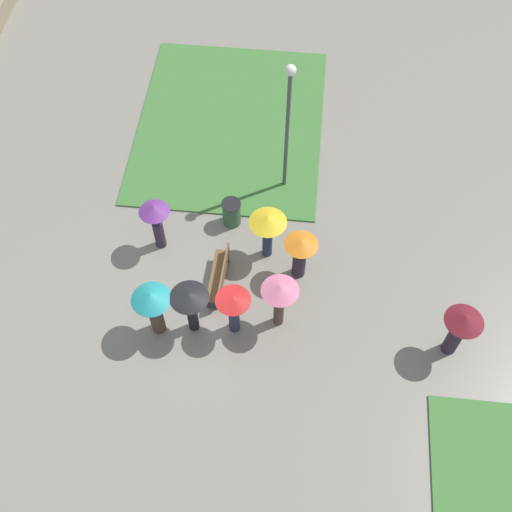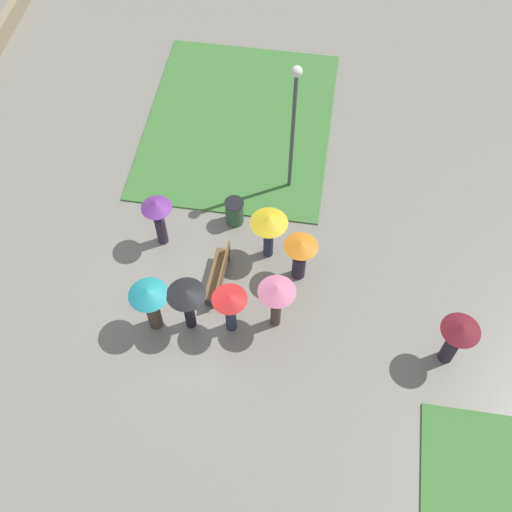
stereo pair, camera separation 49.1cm
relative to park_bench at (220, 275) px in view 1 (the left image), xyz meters
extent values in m
plane|color=gray|center=(1.10, -0.77, -0.47)|extent=(90.00, 90.00, 0.00)
cube|color=#427A38|center=(-6.47, -0.53, -0.44)|extent=(7.92, 6.37, 0.06)
cube|color=brown|center=(0.00, -0.07, -0.05)|extent=(1.81, 0.48, 0.05)
cube|color=brown|center=(0.00, 0.11, 0.20)|extent=(1.80, 0.11, 0.45)
cube|color=#383D42|center=(-0.80, -0.05, -0.27)|extent=(0.09, 0.38, 0.40)
cube|color=#383D42|center=(0.80, -0.10, -0.27)|extent=(0.09, 0.38, 0.40)
cylinder|color=#474C51|center=(-3.95, 1.56, 1.83)|extent=(0.12, 0.12, 4.60)
sphere|color=white|center=(-3.95, 1.56, 4.29)|extent=(0.32, 0.32, 0.32)
cylinder|color=#335638|center=(-2.28, 0.05, -0.02)|extent=(0.56, 0.56, 0.90)
cylinder|color=black|center=(-2.28, 0.05, 0.44)|extent=(0.60, 0.60, 0.03)
cylinder|color=black|center=(1.48, -0.56, 0.11)|extent=(0.40, 0.40, 1.15)
sphere|color=beige|center=(1.48, -0.56, 0.78)|extent=(0.19, 0.19, 0.19)
cylinder|color=#4C4C4F|center=(1.48, -0.56, 1.05)|extent=(0.02, 0.02, 0.35)
cone|color=black|center=(1.48, -0.56, 1.32)|extent=(1.05, 1.05, 0.19)
cylinder|color=#2D2333|center=(-1.20, -2.00, 0.09)|extent=(0.34, 0.34, 1.13)
sphere|color=beige|center=(-1.20, -2.00, 0.76)|extent=(0.20, 0.20, 0.20)
cylinder|color=#4C4C4F|center=(-1.20, -2.00, 1.04)|extent=(0.02, 0.02, 0.35)
cone|color=#703389|center=(-1.20, -2.00, 1.35)|extent=(0.90, 0.90, 0.28)
cylinder|color=#47382D|center=(1.06, 1.79, 0.13)|extent=(0.40, 0.40, 1.20)
sphere|color=tan|center=(1.06, 1.79, 0.83)|extent=(0.20, 0.20, 0.20)
cylinder|color=#4C4C4F|center=(1.06, 1.79, 1.10)|extent=(0.02, 0.02, 0.35)
cone|color=pink|center=(1.06, 1.79, 1.40)|extent=(1.03, 1.03, 0.25)
cylinder|color=#2D2333|center=(-0.61, 2.25, 0.01)|extent=(0.45, 0.45, 0.96)
sphere|color=#997051|center=(-0.61, 2.25, 0.60)|extent=(0.20, 0.20, 0.20)
cylinder|color=#4C4C4F|center=(-0.61, 2.25, 0.87)|extent=(0.02, 0.02, 0.35)
cone|color=orange|center=(-0.61, 2.25, 1.14)|extent=(0.98, 0.98, 0.19)
cylinder|color=#282D47|center=(-1.22, 1.26, 0.04)|extent=(0.32, 0.32, 1.02)
sphere|color=beige|center=(-1.22, 1.26, 0.67)|extent=(0.22, 0.22, 0.22)
cylinder|color=#4C4C4F|center=(-1.22, 1.26, 0.95)|extent=(0.02, 0.02, 0.35)
cone|color=gold|center=(-1.22, 1.26, 1.26)|extent=(1.10, 1.10, 0.26)
cylinder|color=#47382D|center=(1.63, -1.54, 0.10)|extent=(0.51, 0.51, 1.13)
sphere|color=brown|center=(1.63, -1.54, 0.76)|extent=(0.19, 0.19, 0.19)
cylinder|color=#4C4C4F|center=(1.63, -1.54, 1.03)|extent=(0.02, 0.02, 0.35)
cone|color=#197075|center=(1.63, -1.54, 1.33)|extent=(1.08, 1.08, 0.25)
cylinder|color=#282D47|center=(1.40, 0.59, 0.06)|extent=(0.38, 0.38, 1.05)
sphere|color=tan|center=(1.40, 0.59, 0.69)|extent=(0.21, 0.21, 0.21)
cylinder|color=#4C4C4F|center=(1.40, 0.59, 0.96)|extent=(0.02, 0.02, 0.35)
cone|color=red|center=(1.40, 0.59, 1.23)|extent=(0.96, 0.96, 0.18)
cylinder|color=#2D2333|center=(1.42, 6.56, 0.08)|extent=(0.56, 0.56, 1.11)
sphere|color=beige|center=(1.42, 6.56, 0.73)|extent=(0.20, 0.20, 0.20)
cylinder|color=#4C4C4F|center=(1.42, 6.56, 1.01)|extent=(0.02, 0.02, 0.35)
cone|color=maroon|center=(1.42, 6.56, 1.31)|extent=(1.04, 1.04, 0.25)
camera|label=1|loc=(9.47, 2.03, 15.88)|focal=45.00mm
camera|label=2|loc=(9.40, 2.52, 15.88)|focal=45.00mm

